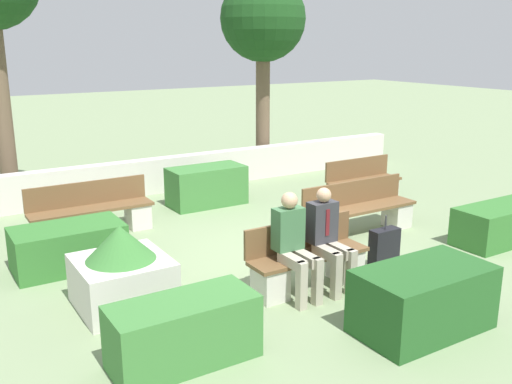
{
  "coord_description": "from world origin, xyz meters",
  "views": [
    {
      "loc": [
        -4.58,
        -6.75,
        3.16
      ],
      "look_at": [
        -0.1,
        0.5,
        0.9
      ],
      "focal_mm": 40.0,
      "sensor_mm": 36.0,
      "label": 1
    }
  ],
  "objects_px": {
    "person_seated_man": "(328,234)",
    "person_seated_woman": "(294,241)",
    "bench_left_side": "(360,214)",
    "tree_center_left": "(263,22)",
    "bench_front": "(308,263)",
    "suitcase": "(384,250)",
    "bench_right_side": "(363,187)",
    "bench_back": "(92,215)",
    "planter_corner_left": "(122,271)"
  },
  "relations": [
    {
      "from": "bench_back",
      "to": "suitcase",
      "type": "xyz_separation_m",
      "value": [
        3.06,
        -3.74,
        -0.04
      ]
    },
    {
      "from": "bench_back",
      "to": "bench_front",
      "type": "bearing_deg",
      "value": -56.43
    },
    {
      "from": "bench_left_side",
      "to": "tree_center_left",
      "type": "relative_size",
      "value": 0.45
    },
    {
      "from": "bench_front",
      "to": "planter_corner_left",
      "type": "xyz_separation_m",
      "value": [
        -2.26,
        0.74,
        0.13
      ]
    },
    {
      "from": "bench_front",
      "to": "bench_right_side",
      "type": "bearing_deg",
      "value": 38.43
    },
    {
      "from": "planter_corner_left",
      "to": "tree_center_left",
      "type": "distance_m",
      "value": 8.3
    },
    {
      "from": "bench_front",
      "to": "tree_center_left",
      "type": "xyz_separation_m",
      "value": [
        3.2,
        6.16,
        3.26
      ]
    },
    {
      "from": "suitcase",
      "to": "bench_left_side",
      "type": "bearing_deg",
      "value": 60.44
    },
    {
      "from": "bench_back",
      "to": "planter_corner_left",
      "type": "relative_size",
      "value": 1.89
    },
    {
      "from": "bench_left_side",
      "to": "bench_right_side",
      "type": "distance_m",
      "value": 1.96
    },
    {
      "from": "suitcase",
      "to": "bench_front",
      "type": "bearing_deg",
      "value": 174.75
    },
    {
      "from": "person_seated_woman",
      "to": "suitcase",
      "type": "bearing_deg",
      "value": 0.83
    },
    {
      "from": "suitcase",
      "to": "tree_center_left",
      "type": "relative_size",
      "value": 0.17
    },
    {
      "from": "planter_corner_left",
      "to": "tree_center_left",
      "type": "relative_size",
      "value": 0.23
    },
    {
      "from": "bench_right_side",
      "to": "person_seated_man",
      "type": "height_order",
      "value": "person_seated_man"
    },
    {
      "from": "person_seated_man",
      "to": "tree_center_left",
      "type": "bearing_deg",
      "value": 64.61
    },
    {
      "from": "bench_left_side",
      "to": "tree_center_left",
      "type": "distance_m",
      "value": 5.95
    },
    {
      "from": "bench_front",
      "to": "bench_back",
      "type": "xyz_separation_m",
      "value": [
        -1.8,
        3.62,
        0.02
      ]
    },
    {
      "from": "bench_back",
      "to": "tree_center_left",
      "type": "xyz_separation_m",
      "value": [
        5.0,
        2.54,
        3.24
      ]
    },
    {
      "from": "bench_right_side",
      "to": "tree_center_left",
      "type": "xyz_separation_m",
      "value": [
        -0.21,
        3.45,
        3.26
      ]
    },
    {
      "from": "bench_left_side",
      "to": "bench_back",
      "type": "xyz_separation_m",
      "value": [
        -3.85,
        2.33,
        -0.0
      ]
    },
    {
      "from": "bench_right_side",
      "to": "bench_back",
      "type": "distance_m",
      "value": 5.29
    },
    {
      "from": "suitcase",
      "to": "tree_center_left",
      "type": "bearing_deg",
      "value": 72.77
    },
    {
      "from": "bench_left_side",
      "to": "tree_center_left",
      "type": "height_order",
      "value": "tree_center_left"
    },
    {
      "from": "bench_right_side",
      "to": "person_seated_man",
      "type": "bearing_deg",
      "value": -128.32
    },
    {
      "from": "suitcase",
      "to": "planter_corner_left",
      "type": "bearing_deg",
      "value": 166.29
    },
    {
      "from": "suitcase",
      "to": "bench_right_side",
      "type": "bearing_deg",
      "value": 52.61
    },
    {
      "from": "bench_back",
      "to": "person_seated_woman",
      "type": "bearing_deg",
      "value": -61.48
    },
    {
      "from": "person_seated_man",
      "to": "tree_center_left",
      "type": "distance_m",
      "value": 7.53
    },
    {
      "from": "person_seated_man",
      "to": "person_seated_woman",
      "type": "height_order",
      "value": "person_seated_woman"
    },
    {
      "from": "bench_right_side",
      "to": "bench_back",
      "type": "height_order",
      "value": "same"
    },
    {
      "from": "person_seated_man",
      "to": "tree_center_left",
      "type": "xyz_separation_m",
      "value": [
        2.99,
        6.3,
        2.85
      ]
    },
    {
      "from": "bench_back",
      "to": "planter_corner_left",
      "type": "bearing_deg",
      "value": -91.86
    },
    {
      "from": "bench_front",
      "to": "bench_left_side",
      "type": "xyz_separation_m",
      "value": [
        2.05,
        1.29,
        0.02
      ]
    },
    {
      "from": "bench_front",
      "to": "suitcase",
      "type": "relative_size",
      "value": 2.06
    },
    {
      "from": "bench_front",
      "to": "bench_back",
      "type": "distance_m",
      "value": 4.04
    },
    {
      "from": "person_seated_woman",
      "to": "bench_back",
      "type": "bearing_deg",
      "value": 111.39
    },
    {
      "from": "person_seated_man",
      "to": "planter_corner_left",
      "type": "relative_size",
      "value": 1.24
    },
    {
      "from": "bench_left_side",
      "to": "suitcase",
      "type": "distance_m",
      "value": 1.62
    },
    {
      "from": "person_seated_woman",
      "to": "suitcase",
      "type": "xyz_separation_m",
      "value": [
        1.58,
        0.02,
        -0.44
      ]
    },
    {
      "from": "bench_left_side",
      "to": "planter_corner_left",
      "type": "height_order",
      "value": "planter_corner_left"
    },
    {
      "from": "bench_right_side",
      "to": "suitcase",
      "type": "relative_size",
      "value": 1.97
    },
    {
      "from": "person_seated_man",
      "to": "bench_right_side",
      "type": "bearing_deg",
      "value": 41.66
    },
    {
      "from": "bench_right_side",
      "to": "planter_corner_left",
      "type": "xyz_separation_m",
      "value": [
        -5.67,
        -1.96,
        0.13
      ]
    },
    {
      "from": "bench_right_side",
      "to": "tree_center_left",
      "type": "distance_m",
      "value": 4.75
    },
    {
      "from": "bench_front",
      "to": "person_seated_man",
      "type": "height_order",
      "value": "person_seated_man"
    },
    {
      "from": "bench_front",
      "to": "planter_corner_left",
      "type": "distance_m",
      "value": 2.38
    },
    {
      "from": "bench_back",
      "to": "tree_center_left",
      "type": "height_order",
      "value": "tree_center_left"
    },
    {
      "from": "bench_front",
      "to": "bench_left_side",
      "type": "bearing_deg",
      "value": 32.19
    },
    {
      "from": "bench_left_side",
      "to": "bench_right_side",
      "type": "relative_size",
      "value": 1.31
    }
  ]
}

